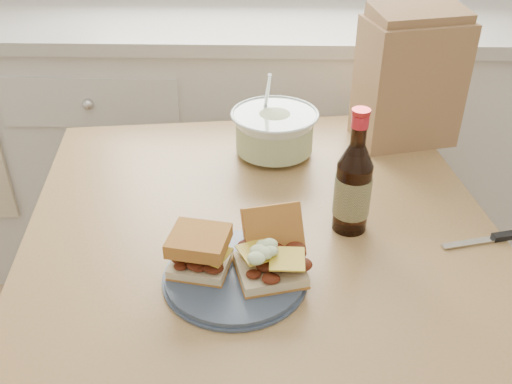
{
  "coord_description": "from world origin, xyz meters",
  "views": [
    {
      "loc": [
        0.05,
        -0.2,
        1.46
      ],
      "look_at": [
        0.03,
        0.73,
        0.86
      ],
      "focal_mm": 40.0,
      "sensor_mm": 36.0,
      "label": 1
    }
  ],
  "objects_px": {
    "beer_bottle": "(353,186)",
    "paper_bag": "(409,82)",
    "dining_table": "(260,262)",
    "plate": "(235,276)",
    "coleslaw_bowl": "(274,133)"
  },
  "relations": [
    {
      "from": "dining_table",
      "to": "beer_bottle",
      "type": "distance_m",
      "value": 0.28
    },
    {
      "from": "plate",
      "to": "coleslaw_bowl",
      "type": "relative_size",
      "value": 1.19
    },
    {
      "from": "beer_bottle",
      "to": "paper_bag",
      "type": "height_order",
      "value": "paper_bag"
    },
    {
      "from": "paper_bag",
      "to": "beer_bottle",
      "type": "bearing_deg",
      "value": -129.15
    },
    {
      "from": "dining_table",
      "to": "beer_bottle",
      "type": "bearing_deg",
      "value": -14.88
    },
    {
      "from": "coleslaw_bowl",
      "to": "beer_bottle",
      "type": "relative_size",
      "value": 0.82
    },
    {
      "from": "paper_bag",
      "to": "coleslaw_bowl",
      "type": "bearing_deg",
      "value": -179.64
    },
    {
      "from": "coleslaw_bowl",
      "to": "paper_bag",
      "type": "relative_size",
      "value": 0.69
    },
    {
      "from": "dining_table",
      "to": "plate",
      "type": "bearing_deg",
      "value": -109.66
    },
    {
      "from": "coleslaw_bowl",
      "to": "beer_bottle",
      "type": "distance_m",
      "value": 0.34
    },
    {
      "from": "dining_table",
      "to": "plate",
      "type": "height_order",
      "value": "plate"
    },
    {
      "from": "beer_bottle",
      "to": "plate",
      "type": "bearing_deg",
      "value": -134.91
    },
    {
      "from": "dining_table",
      "to": "paper_bag",
      "type": "relative_size",
      "value": 3.44
    },
    {
      "from": "dining_table",
      "to": "beer_bottle",
      "type": "xyz_separation_m",
      "value": [
        0.18,
        -0.02,
        0.21
      ]
    },
    {
      "from": "plate",
      "to": "beer_bottle",
      "type": "distance_m",
      "value": 0.29
    }
  ]
}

